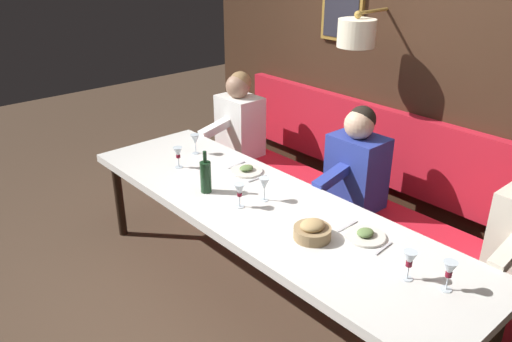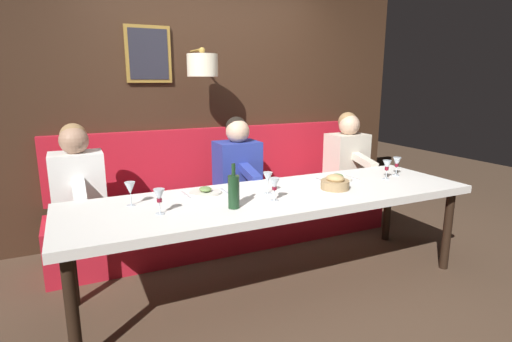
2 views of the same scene
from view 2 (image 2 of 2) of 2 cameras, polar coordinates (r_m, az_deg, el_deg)
name	(u,v)px [view 2 (image 2 of 2)]	position (r m, az deg, el deg)	size (l,w,h in m)	color
ground_plane	(276,285)	(3.26, 2.85, -15.89)	(12.00, 12.00, 0.00)	#4C3828
dining_table	(277,201)	(3.00, 3.00, -4.36)	(0.90, 3.07, 0.74)	silver
banquette_bench	(233,222)	(3.91, -3.26, -7.28)	(0.52, 3.27, 0.45)	red
back_wall_panel	(211,101)	(4.21, -6.48, 9.94)	(0.59, 4.47, 2.90)	#382316
diner_nearest	(347,152)	(4.39, 12.88, 2.64)	(0.60, 0.40, 0.79)	beige
diner_near	(237,162)	(3.76, -2.66, 1.26)	(0.60, 0.40, 0.79)	#283893
diner_middle	(78,177)	(3.49, -24.11, -0.76)	(0.60, 0.40, 0.79)	white
place_setting_0	(338,178)	(3.47, 11.57, -0.98)	(0.24, 0.31, 0.05)	silver
place_setting_1	(205,191)	(3.01, -7.22, -2.92)	(0.24, 0.31, 0.05)	silver
wine_glass_0	(268,178)	(2.96, 1.69, -1.06)	(0.07, 0.07, 0.16)	silver
wine_glass_1	(397,163)	(3.75, 19.45, 1.13)	(0.07, 0.07, 0.16)	silver
wine_glass_2	(275,185)	(2.79, 2.66, -1.96)	(0.07, 0.07, 0.16)	silver
wine_glass_3	(130,189)	(2.80, -17.52, -2.45)	(0.07, 0.07, 0.16)	silver
wine_glass_4	(159,196)	(2.58, -13.65, -3.54)	(0.07, 0.07, 0.16)	silver
wine_glass_5	(387,166)	(3.58, 18.17, 0.70)	(0.07, 0.07, 0.16)	silver
wine_bottle	(234,191)	(2.63, -3.20, -2.88)	(0.08, 0.08, 0.30)	#19381E
bread_bowl	(335,183)	(3.16, 11.21, -1.68)	(0.22, 0.22, 0.12)	#9E7F56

